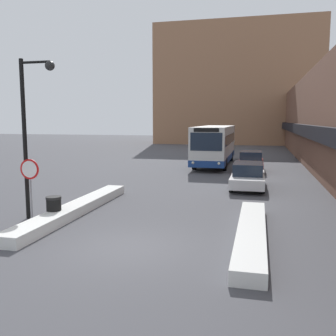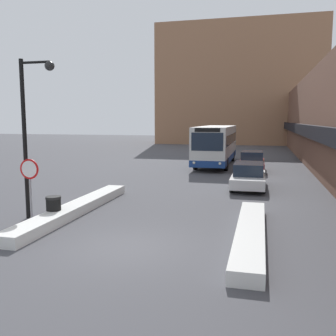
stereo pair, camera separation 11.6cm
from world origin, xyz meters
name	(u,v)px [view 1 (the left image)]	position (x,y,z in m)	size (l,w,h in m)	color
ground_plane	(129,248)	(0.00, 0.00, 0.00)	(160.00, 160.00, 0.00)	#47474C
building_row_right	(335,120)	(9.97, 24.00, 3.88)	(5.50, 60.00, 7.78)	brown
building_backdrop_far	(237,85)	(0.00, 52.00, 9.48)	(26.00, 8.00, 18.96)	#996B4C
snow_bank_left	(76,209)	(-3.60, 3.50, 0.20)	(0.90, 9.15, 0.40)	silver
snow_bank_right	(251,233)	(3.60, 1.76, 0.20)	(0.90, 7.55, 0.41)	silver
city_bus	(215,144)	(0.07, 21.73, 1.79)	(2.65, 11.03, 3.33)	silver
parked_car_front	(248,176)	(3.20, 11.13, 0.72)	(1.87, 4.54, 1.45)	silver
parked_car_middle	(251,161)	(3.20, 18.23, 0.77)	(1.84, 4.23, 1.54)	maroon
stop_sign	(30,177)	(-4.49, 1.72, 1.78)	(0.76, 0.08, 2.44)	gray
street_lamp	(31,121)	(-4.75, 2.33, 3.83)	(1.46, 0.36, 6.16)	black
trash_bin	(54,208)	(-3.87, 2.26, 0.48)	(0.59, 0.59, 0.95)	black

